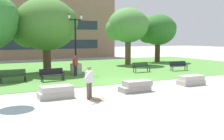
{
  "coord_description": "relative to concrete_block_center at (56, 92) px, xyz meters",
  "views": [
    {
      "loc": [
        -9.44,
        -15.55,
        3.13
      ],
      "look_at": [
        -2.27,
        -1.4,
        1.2
      ],
      "focal_mm": 42.0,
      "sensor_mm": 36.0,
      "label": 1
    }
  ],
  "objects": [
    {
      "name": "building_facade_distant",
      "position": [
        4.34,
        26.63,
        4.49
      ],
      "size": [
        25.42,
        1.03,
        9.61
      ],
      "color": "#8E6B56",
      "rests_on": "ground"
    },
    {
      "name": "park_bench_far_right",
      "position": [
        9.74,
        6.75,
        0.23
      ],
      "size": [
        1.84,
        0.67,
        0.9
      ],
      "color": "#284723",
      "rests_on": "grass_lawn"
    },
    {
      "name": "grass_lawn",
      "position": [
        5.95,
        12.13,
        -0.3
      ],
      "size": [
        40.0,
        20.0,
        0.02
      ],
      "primitive_type": "cube",
      "color": "#4C8438",
      "rests_on": "ground"
    },
    {
      "name": "park_bench_far_left",
      "position": [
        -1.47,
        6.09,
        0.23
      ],
      "size": [
        1.81,
        0.56,
        0.9
      ],
      "color": "#284723",
      "rests_on": "grass_lawn"
    },
    {
      "name": "tree_far_left",
      "position": [
        12.19,
        13.48,
        4.26
      ],
      "size": [
        4.98,
        4.74,
        6.64
      ],
      "color": "brown",
      "rests_on": "grass_lawn"
    },
    {
      "name": "park_bench_near_right",
      "position": [
        1.17,
        5.5,
        0.23
      ],
      "size": [
        1.86,
        0.77,
        0.9
      ],
      "color": "black",
      "rests_on": "grass_lawn"
    },
    {
      "name": "park_bench_near_left",
      "position": [
        13.6,
        6.11,
        0.23
      ],
      "size": [
        1.85,
        0.73,
        0.9
      ],
      "color": "#1E232D",
      "rests_on": "grass_lawn"
    },
    {
      "name": "concrete_block_left",
      "position": [
        4.65,
        -0.46,
        0.0
      ],
      "size": [
        1.92,
        0.9,
        0.64
      ],
      "color": "#9E9991",
      "rests_on": "ground"
    },
    {
      "name": "tree_far_right",
      "position": [
        1.97,
        10.79,
        4.01
      ],
      "size": [
        5.86,
        5.58,
        6.74
      ],
      "color": "#4C3823",
      "rests_on": "grass_lawn"
    },
    {
      "name": "tree_near_right",
      "position": [
        17.44,
        14.73,
        3.88
      ],
      "size": [
        4.97,
        4.73,
        6.25
      ],
      "color": "#42301E",
      "rests_on": "grass_lawn"
    },
    {
      "name": "concrete_block_center",
      "position": [
        0.0,
        0.0,
        0.0
      ],
      "size": [
        1.8,
        0.9,
        0.64
      ],
      "color": "#B2ADA3",
      "rests_on": "ground"
    },
    {
      "name": "person_skateboarder",
      "position": [
        1.46,
        -1.05,
        0.67
      ],
      "size": [
        0.94,
        1.09,
        1.71
      ],
      "color": "brown",
      "rests_on": "ground"
    },
    {
      "name": "skateboard",
      "position": [
        1.69,
        -1.32,
        -0.22
      ],
      "size": [
        0.66,
        0.99,
        0.14
      ],
      "color": "olive",
      "rests_on": "ground"
    },
    {
      "name": "ground_plane",
      "position": [
        5.95,
        2.13,
        -0.31
      ],
      "size": [
        140.0,
        140.0,
        0.0
      ],
      "primitive_type": "plane",
      "color": "#A3A09B"
    },
    {
      "name": "person_bystander_near_lawn",
      "position": [
        3.52,
        7.14,
        0.68
      ],
      "size": [
        0.61,
        0.41,
        1.71
      ],
      "color": "#28282D",
      "rests_on": "grass_lawn"
    },
    {
      "name": "puddle",
      "position": [
        -2.18,
        -1.54,
        -0.3
      ],
      "size": [
        1.54,
        1.54,
        0.01
      ],
      "primitive_type": "cylinder",
      "color": "#47515B",
      "rests_on": "ground"
    },
    {
      "name": "lamp_post_right",
      "position": [
        4.01,
        8.39,
        0.76
      ],
      "size": [
        1.32,
        0.8,
        5.19
      ],
      "color": "#ADA89E",
      "rests_on": "grass_lawn"
    },
    {
      "name": "concrete_block_right",
      "position": [
        9.16,
        -0.27,
        0.0
      ],
      "size": [
        1.8,
        0.9,
        0.64
      ],
      "color": "#B2ADA3",
      "rests_on": "ground"
    }
  ]
}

